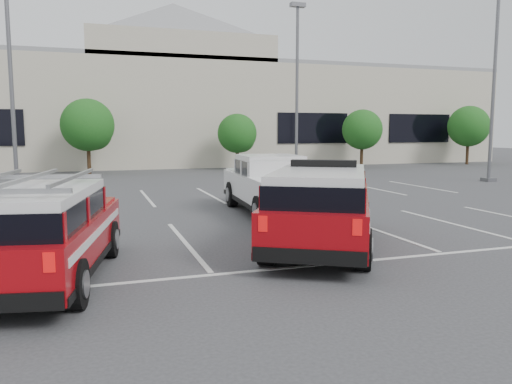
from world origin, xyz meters
TOP-DOWN VIEW (x-y plane):
  - ground at (0.00, 0.00)m, footprint 120.00×120.00m
  - stall_markings at (0.00, 4.50)m, footprint 23.00×15.00m
  - convention_building at (0.18, 31.86)m, footprint 60.00×16.99m
  - tree_mid_left at (-4.91, 22.05)m, footprint 3.37×3.37m
  - tree_mid_right at (5.09, 22.05)m, footprint 2.77×2.77m
  - tree_right at (15.09, 22.05)m, footprint 3.07×3.07m
  - tree_far_right at (25.09, 22.05)m, footprint 3.37×3.37m
  - light_pole_left at (-8.00, 12.00)m, footprint 0.90×0.60m
  - light_pole_mid at (7.00, 16.00)m, footprint 0.90×0.60m
  - light_pole_right at (16.00, 10.00)m, footprint 0.90×0.60m
  - fire_chief_suv at (0.29, -1.43)m, footprint 4.82×6.18m
  - white_pickup at (0.90, 3.48)m, footprint 2.64×6.52m
  - ladder_suv at (-5.77, -2.32)m, footprint 2.95×5.41m

SIDE VIEW (x-z plane):
  - ground at x=0.00m, z-range 0.00..0.00m
  - stall_markings at x=0.00m, z-range 0.00..0.01m
  - white_pickup at x=0.90m, z-range -0.20..1.76m
  - ladder_suv at x=-5.77m, z-range -0.20..1.81m
  - fire_chief_suv at x=0.29m, z-range -0.19..1.89m
  - tree_mid_right at x=5.09m, z-range 0.51..4.50m
  - tree_right at x=15.09m, z-range 0.56..4.98m
  - tree_mid_left at x=-4.91m, z-range 0.62..5.46m
  - tree_far_right at x=25.09m, z-range 0.62..5.46m
  - convention_building at x=0.18m, z-range -1.88..11.32m
  - light_pole_left at x=-8.00m, z-range 0.07..10.31m
  - light_pole_mid at x=7.00m, z-range 0.07..10.31m
  - light_pole_right at x=16.00m, z-range 0.07..10.31m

